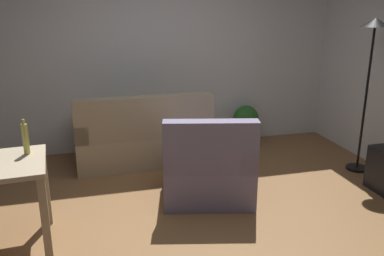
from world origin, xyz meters
The scene contains 7 objects.
ground_plane centered at (0.00, 0.00, -0.01)m, with size 5.20×4.40×0.02m, color olive.
wall_rear centered at (0.00, 2.20, 1.35)m, with size 5.20×0.10×2.70m, color white.
couch centered at (-0.26, 1.59, 0.31)m, with size 1.65×0.84×0.92m.
torchiere_lamp centered at (2.25, 0.67, 1.41)m, with size 0.32×0.32×1.81m.
potted_plant centered at (1.26, 1.90, 0.33)m, with size 0.36×0.36×0.57m.
armchair centered at (0.25, 0.41, 0.32)m, with size 1.07×1.03×0.92m.
bottle_squat centered at (-1.42, 0.11, 0.89)m, with size 0.05×0.05×0.30m.
Camera 1 is at (-0.90, -3.32, 1.97)m, focal length 38.13 mm.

